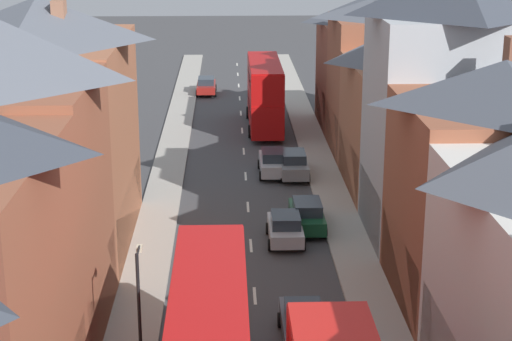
{
  "coord_description": "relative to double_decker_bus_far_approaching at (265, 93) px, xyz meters",
  "views": [
    {
      "loc": [
        -1.15,
        -10.99,
        16.58
      ],
      "look_at": [
        0.47,
        36.06,
        2.2
      ],
      "focal_mm": 60.0,
      "sensor_mm": 36.0,
      "label": 1
    }
  ],
  "objects": [
    {
      "name": "car_parked_left_a",
      "position": [
        -4.89,
        13.38,
        -2.02
      ],
      "size": [
        1.9,
        4.35,
        1.58
      ],
      "color": "maroon",
      "rests_on": "ground"
    },
    {
      "name": "double_decker_bus_far_approaching",
      "position": [
        0.0,
        0.0,
        0.0
      ],
      "size": [
        2.74,
        10.8,
        5.3
      ],
      "color": "#B70F0F",
      "rests_on": "ground"
    },
    {
      "name": "car_far_grey",
      "position": [
        1.31,
        -22.43,
        -1.99
      ],
      "size": [
        1.9,
        4.29,
        1.64
      ],
      "color": "#144728",
      "rests_on": "ground"
    },
    {
      "name": "terrace_row_right",
      "position": [
        8.39,
        -31.69,
        2.98
      ],
      "size": [
        8.0,
        70.56,
        14.36
      ],
      "color": "silver",
      "rests_on": "ground"
    },
    {
      "name": "car_near_silver",
      "position": [
        0.01,
        -35.05,
        -2.01
      ],
      "size": [
        1.9,
        4.06,
        1.6
      ],
      "color": "#4C515B",
      "rests_on": "ground"
    },
    {
      "name": "car_near_blue",
      "position": [
        0.01,
        -12.43,
        -1.97
      ],
      "size": [
        1.9,
        4.21,
        1.68
      ],
      "color": "#B7BABF",
      "rests_on": "ground"
    },
    {
      "name": "pavement_left",
      "position": [
        -6.89,
        -16.74,
        -2.75
      ],
      "size": [
        2.2,
        104.0,
        0.14
      ],
      "primitive_type": "cube",
      "color": "#A8A399",
      "rests_on": "ground"
    },
    {
      "name": "street_lamp",
      "position": [
        -6.04,
        -38.78,
        0.43
      ],
      "size": [
        0.2,
        1.12,
        5.5
      ],
      "color": "black",
      "rests_on": "ground"
    },
    {
      "name": "car_parked_right_b",
      "position": [
        1.31,
        -12.86,
        -1.96
      ],
      "size": [
        1.9,
        4.43,
        1.7
      ],
      "color": "gray",
      "rests_on": "ground"
    },
    {
      "name": "centre_line_dashes",
      "position": [
        -1.79,
        -18.74,
        -2.81
      ],
      "size": [
        0.14,
        97.8,
        0.01
      ],
      "color": "silver",
      "rests_on": "ground"
    },
    {
      "name": "car_parked_left_b",
      "position": [
        0.01,
        -24.33,
        -2.02
      ],
      "size": [
        1.9,
        3.81,
        1.59
      ],
      "color": "#B7BABF",
      "rests_on": "ground"
    },
    {
      "name": "pavement_right",
      "position": [
        3.31,
        -16.74,
        -2.75
      ],
      "size": [
        2.2,
        104.0,
        0.14
      ],
      "primitive_type": "cube",
      "color": "#A8A399",
      "rests_on": "ground"
    }
  ]
}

